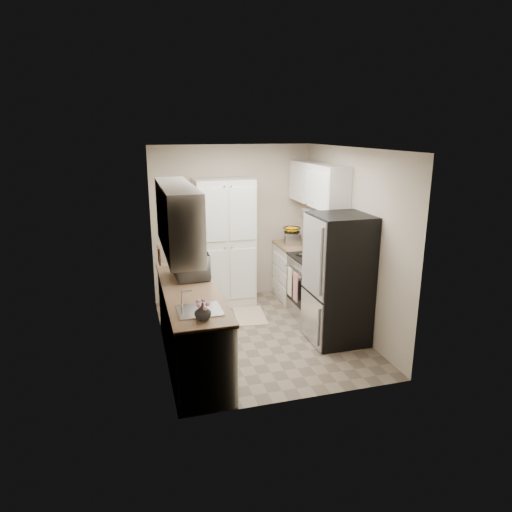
{
  "coord_description": "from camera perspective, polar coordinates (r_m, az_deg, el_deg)",
  "views": [
    {
      "loc": [
        -1.62,
        -5.51,
        2.73
      ],
      "look_at": [
        -0.02,
        0.15,
        1.09
      ],
      "focal_mm": 32.0,
      "sensor_mm": 36.0,
      "label": 1
    }
  ],
  "objects": [
    {
      "name": "electric_range",
      "position": [
        6.83,
        7.48,
        -3.78
      ],
      "size": [
        0.71,
        0.78,
        1.13
      ],
      "color": "#B7B7BC",
      "rests_on": "ground"
    },
    {
      "name": "kitchen_mat",
      "position": [
        6.95,
        -0.79,
        -7.46
      ],
      "size": [
        0.52,
        0.76,
        0.01
      ],
      "primitive_type": "cube",
      "rotation": [
        0.0,
        0.0,
        -0.11
      ],
      "color": "beige",
      "rests_on": "ground"
    },
    {
      "name": "toaster_oven",
      "position": [
        7.47,
        4.6,
        2.28
      ],
      "size": [
        0.35,
        0.39,
        0.19
      ],
      "primitive_type": "cube",
      "rotation": [
        0.0,
        0.0,
        -0.32
      ],
      "color": "#B7B7BC",
      "rests_on": "countertop_right"
    },
    {
      "name": "cutting_board",
      "position": [
        6.48,
        -8.11,
        0.53
      ],
      "size": [
        0.07,
        0.22,
        0.28
      ],
      "primitive_type": "cube",
      "rotation": [
        0.0,
        0.0,
        0.24
      ],
      "color": "green",
      "rests_on": "countertop_left"
    },
    {
      "name": "wine_bottle",
      "position": [
        6.23,
        -10.51,
        0.02
      ],
      "size": [
        0.08,
        0.08,
        0.33
      ],
      "primitive_type": "cylinder",
      "color": "black",
      "rests_on": "countertop_left"
    },
    {
      "name": "countertop_right",
      "position": [
        7.42,
        5.29,
        1.27
      ],
      "size": [
        0.63,
        0.83,
        0.04
      ],
      "primitive_type": "cube",
      "color": "#846647",
      "rests_on": "base_cabinet_right"
    },
    {
      "name": "fruit_basket",
      "position": [
        7.43,
        4.51,
        3.44
      ],
      "size": [
        0.37,
        0.37,
        0.12
      ],
      "primitive_type": null,
      "rotation": [
        0.0,
        0.0,
        0.37
      ],
      "color": "#FFA600",
      "rests_on": "toaster_oven"
    },
    {
      "name": "flower_vase",
      "position": [
        4.52,
        -6.67,
        -6.93
      ],
      "size": [
        0.18,
        0.18,
        0.17
      ],
      "primitive_type": "imported",
      "rotation": [
        0.0,
        0.0,
        -0.1
      ],
      "color": "silver",
      "rests_on": "countertop_left"
    },
    {
      "name": "microwave",
      "position": [
        5.81,
        -8.15,
        -1.0
      ],
      "size": [
        0.44,
        0.62,
        0.33
      ],
      "primitive_type": "imported",
      "rotation": [
        0.0,
        0.0,
        1.63
      ],
      "color": "silver",
      "rests_on": "countertop_left"
    },
    {
      "name": "refrigerator",
      "position": [
        6.01,
        10.29,
        -2.88
      ],
      "size": [
        0.7,
        0.72,
        1.7
      ],
      "primitive_type": "cube",
      "color": "#B7B7BC",
      "rests_on": "ground"
    },
    {
      "name": "countertop_left",
      "position": [
        5.44,
        -8.25,
        -4.23
      ],
      "size": [
        0.63,
        2.33,
        0.04
      ],
      "primitive_type": "cube",
      "color": "#846647",
      "rests_on": "base_cabinet_left"
    },
    {
      "name": "room_shell",
      "position": [
        5.84,
        0.41,
        4.7
      ],
      "size": [
        2.64,
        3.24,
        2.52
      ],
      "color": "beige",
      "rests_on": "ground"
    },
    {
      "name": "ground",
      "position": [
        6.36,
        0.51,
        -9.81
      ],
      "size": [
        3.2,
        3.2,
        0.0
      ],
      "primitive_type": "plane",
      "color": "#7A6B56",
      "rests_on": "ground"
    },
    {
      "name": "base_cabinet_left",
      "position": [
        5.61,
        -8.07,
        -8.65
      ],
      "size": [
        0.6,
        2.3,
        0.88
      ],
      "primitive_type": "cube",
      "color": "silver",
      "rests_on": "ground"
    },
    {
      "name": "pantry_cabinet",
      "position": [
        7.19,
        -3.95,
        1.64
      ],
      "size": [
        0.9,
        0.55,
        2.0
      ],
      "primitive_type": "cube",
      "color": "silver",
      "rests_on": "ground"
    },
    {
      "name": "base_cabinet_right",
      "position": [
        7.55,
        5.2,
        -2.11
      ],
      "size": [
        0.6,
        0.8,
        0.88
      ],
      "primitive_type": "cube",
      "color": "silver",
      "rests_on": "ground"
    }
  ]
}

